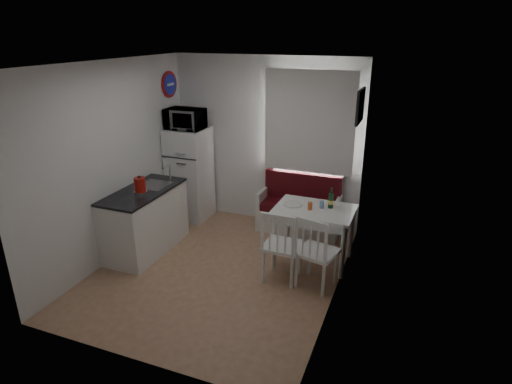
% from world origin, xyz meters
% --- Properties ---
extents(floor, '(3.00, 3.50, 0.02)m').
position_xyz_m(floor, '(0.00, 0.00, 0.00)').
color(floor, '#9D7253').
rests_on(floor, ground).
extents(ceiling, '(3.00, 3.50, 0.02)m').
position_xyz_m(ceiling, '(0.00, 0.00, 2.60)').
color(ceiling, white).
rests_on(ceiling, wall_back).
extents(wall_back, '(3.00, 0.02, 2.60)m').
position_xyz_m(wall_back, '(0.00, 1.75, 1.30)').
color(wall_back, white).
rests_on(wall_back, floor).
extents(wall_front, '(3.00, 0.02, 2.60)m').
position_xyz_m(wall_front, '(0.00, -1.75, 1.30)').
color(wall_front, white).
rests_on(wall_front, floor).
extents(wall_left, '(0.02, 3.50, 2.60)m').
position_xyz_m(wall_left, '(-1.50, 0.00, 1.30)').
color(wall_left, white).
rests_on(wall_left, floor).
extents(wall_right, '(0.02, 3.50, 2.60)m').
position_xyz_m(wall_right, '(1.50, 0.00, 1.30)').
color(wall_right, white).
rests_on(wall_right, floor).
extents(window, '(1.22, 0.06, 1.47)m').
position_xyz_m(window, '(0.70, 1.72, 1.62)').
color(window, white).
rests_on(window, wall_back).
extents(curtain, '(1.35, 0.02, 1.50)m').
position_xyz_m(curtain, '(0.70, 1.65, 1.68)').
color(curtain, white).
rests_on(curtain, wall_back).
extents(kitchen_counter, '(0.62, 1.32, 1.16)m').
position_xyz_m(kitchen_counter, '(-1.20, 0.16, 0.46)').
color(kitchen_counter, white).
rests_on(kitchen_counter, floor).
extents(wall_sign, '(0.03, 0.40, 0.40)m').
position_xyz_m(wall_sign, '(-1.47, 1.45, 2.15)').
color(wall_sign, '#1C26AA').
rests_on(wall_sign, wall_left).
extents(picture_frame, '(0.04, 0.52, 0.42)m').
position_xyz_m(picture_frame, '(1.48, 1.10, 2.05)').
color(picture_frame, black).
rests_on(picture_frame, wall_right).
extents(bench, '(1.25, 0.48, 0.89)m').
position_xyz_m(bench, '(0.64, 1.51, 0.30)').
color(bench, white).
rests_on(bench, floor).
extents(dining_table, '(1.03, 0.73, 0.77)m').
position_xyz_m(dining_table, '(1.06, 0.68, 0.68)').
color(dining_table, white).
rests_on(dining_table, floor).
extents(chair_left, '(0.45, 0.43, 0.51)m').
position_xyz_m(chair_left, '(0.81, 0.01, 0.59)').
color(chair_left, white).
rests_on(chair_left, floor).
extents(chair_right, '(0.53, 0.52, 0.51)m').
position_xyz_m(chair_right, '(1.25, 0.01, 0.59)').
color(chair_right, white).
rests_on(chair_right, floor).
extents(fridge, '(0.60, 0.60, 1.50)m').
position_xyz_m(fridge, '(-1.18, 1.40, 0.75)').
color(fridge, white).
rests_on(fridge, floor).
extents(microwave, '(0.57, 0.39, 0.32)m').
position_xyz_m(microwave, '(-1.18, 1.35, 1.65)').
color(microwave, white).
rests_on(microwave, fridge).
extents(kettle, '(0.18, 0.18, 0.24)m').
position_xyz_m(kettle, '(-1.15, 0.05, 1.02)').
color(kettle, '#A5150D').
rests_on(kettle, kitchen_counter).
extents(wine_bottle, '(0.07, 0.07, 0.28)m').
position_xyz_m(wine_bottle, '(1.25, 0.78, 0.91)').
color(wine_bottle, '#12391C').
rests_on(wine_bottle, dining_table).
extents(drinking_glass_orange, '(0.06, 0.06, 0.10)m').
position_xyz_m(drinking_glass_orange, '(1.01, 0.63, 0.81)').
color(drinking_glass_orange, orange).
rests_on(drinking_glass_orange, dining_table).
extents(drinking_glass_blue, '(0.06, 0.06, 0.10)m').
position_xyz_m(drinking_glass_blue, '(1.14, 0.73, 0.81)').
color(drinking_glass_blue, '#7698C8').
rests_on(drinking_glass_blue, dining_table).
extents(plate, '(0.25, 0.25, 0.02)m').
position_xyz_m(plate, '(0.76, 0.70, 0.78)').
color(plate, white).
rests_on(plate, dining_table).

